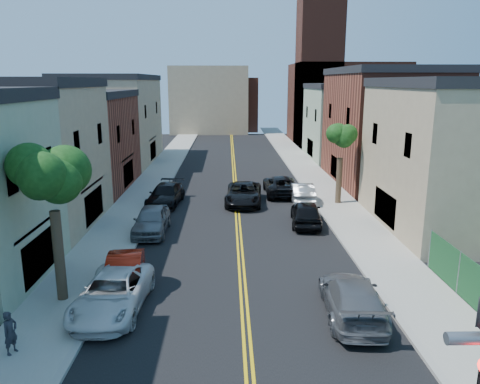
{
  "coord_description": "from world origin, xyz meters",
  "views": [
    {
      "loc": [
        -0.67,
        -4.8,
        9.37
      ],
      "look_at": [
        0.15,
        25.98,
        2.0
      ],
      "focal_mm": 34.74,
      "sensor_mm": 36.0,
      "label": 1
    }
  ],
  "objects": [
    {
      "name": "dark_car_right_far",
      "position": [
        3.8,
        33.34,
        0.81
      ],
      "size": [
        2.71,
        5.83,
        1.62
      ],
      "primitive_type": "imported",
      "rotation": [
        0.0,
        0.0,
        3.15
      ],
      "color": "black",
      "rests_on": "ground"
    },
    {
      "name": "bldg_right_brick",
      "position": [
        14.0,
        38.0,
        5.0
      ],
      "size": [
        9.0,
        14.0,
        10.0
      ],
      "primitive_type": "cube",
      "color": "brown",
      "rests_on": "ground"
    },
    {
      "name": "grey_car_right",
      "position": [
        4.35,
        12.4,
        0.8
      ],
      "size": [
        2.65,
        5.67,
        1.6
      ],
      "primitive_type": "imported",
      "rotation": [
        0.0,
        0.0,
        3.07
      ],
      "color": "#505357",
      "rests_on": "ground"
    },
    {
      "name": "sidewalk_left",
      "position": [
        -7.9,
        40.0,
        0.07
      ],
      "size": [
        3.2,
        100.0,
        0.15
      ],
      "primitive_type": "cube",
      "color": "gray",
      "rests_on": "ground"
    },
    {
      "name": "backdrop_center",
      "position": [
        0.0,
        86.0,
        5.0
      ],
      "size": [
        10.0,
        8.0,
        10.0
      ],
      "primitive_type": "cube",
      "color": "brown",
      "rests_on": "ground"
    },
    {
      "name": "black_car_right",
      "position": [
        4.53,
        24.8,
        0.82
      ],
      "size": [
        2.41,
        4.98,
        1.64
      ],
      "primitive_type": "imported",
      "rotation": [
        0.0,
        0.0,
        3.04
      ],
      "color": "black",
      "rests_on": "ground"
    },
    {
      "name": "white_pickup",
      "position": [
        -5.5,
        13.12,
        0.78
      ],
      "size": [
        2.85,
        5.71,
        1.55
      ],
      "primitive_type": "imported",
      "rotation": [
        0.0,
        0.0,
        -0.05
      ],
      "color": "silver",
      "rests_on": "ground"
    },
    {
      "name": "black_car_left",
      "position": [
        -5.5,
        30.22,
        0.8
      ],
      "size": [
        2.81,
        5.74,
        1.61
      ],
      "primitive_type": "imported",
      "rotation": [
        0.0,
        0.0,
        -0.1
      ],
      "color": "black",
      "rests_on": "ground"
    },
    {
      "name": "tree_right_far",
      "position": [
        7.92,
        30.01,
        5.76
      ],
      "size": [
        4.4,
        4.4,
        8.03
      ],
      "color": "#3D301E",
      "rests_on": "sidewalk_right"
    },
    {
      "name": "bldg_right_palegrn",
      "position": [
        14.0,
        52.0,
        4.25
      ],
      "size": [
        9.0,
        12.0,
        8.5
      ],
      "primitive_type": "cube",
      "color": "gray",
      "rests_on": "ground"
    },
    {
      "name": "curb_right",
      "position": [
        6.15,
        40.0,
        0.07
      ],
      "size": [
        0.3,
        100.0,
        0.15
      ],
      "primitive_type": "cube",
      "color": "gray",
      "rests_on": "ground"
    },
    {
      "name": "bldg_right_tan",
      "position": [
        14.0,
        24.0,
        4.5
      ],
      "size": [
        9.0,
        12.0,
        9.0
      ],
      "primitive_type": "cube",
      "color": "#998466",
      "rests_on": "ground"
    },
    {
      "name": "tree_left_mid",
      "position": [
        -7.88,
        14.01,
        6.58
      ],
      "size": [
        5.2,
        5.2,
        9.29
      ],
      "color": "#3D301E",
      "rests_on": "sidewalk_left"
    },
    {
      "name": "church",
      "position": [
        16.33,
        67.07,
        7.24
      ],
      "size": [
        16.2,
        14.2,
        22.6
      ],
      "color": "#4C2319",
      "rests_on": "ground"
    },
    {
      "name": "sidewalk_right",
      "position": [
        7.9,
        40.0,
        0.07
      ],
      "size": [
        3.2,
        100.0,
        0.15
      ],
      "primitive_type": "cube",
      "color": "gray",
      "rests_on": "ground"
    },
    {
      "name": "curb_left",
      "position": [
        -6.15,
        40.0,
        0.07
      ],
      "size": [
        0.3,
        100.0,
        0.15
      ],
      "primitive_type": "cube",
      "color": "gray",
      "rests_on": "ground"
    },
    {
      "name": "silver_car_right",
      "position": [
        5.18,
        30.78,
        0.78
      ],
      "size": [
        1.79,
        4.8,
        1.57
      ],
      "primitive_type": "imported",
      "rotation": [
        0.0,
        0.0,
        3.11
      ],
      "color": "#929498",
      "rests_on": "ground"
    },
    {
      "name": "bldg_left_tan_far",
      "position": [
        -14.0,
        50.0,
        4.75
      ],
      "size": [
        9.0,
        16.0,
        9.5
      ],
      "primitive_type": "cube",
      "color": "#998466",
      "rests_on": "ground"
    },
    {
      "name": "bldg_left_tan_near",
      "position": [
        -14.0,
        25.0,
        4.5
      ],
      "size": [
        9.0,
        10.0,
        9.0
      ],
      "primitive_type": "cube",
      "color": "#998466",
      "rests_on": "ground"
    },
    {
      "name": "bldg_left_brick",
      "position": [
        -14.0,
        36.0,
        4.0
      ],
      "size": [
        9.0,
        12.0,
        8.0
      ],
      "primitive_type": "cube",
      "color": "brown",
      "rests_on": "ground"
    },
    {
      "name": "pedestrian_left",
      "position": [
        -8.21,
        9.82,
        0.93
      ],
      "size": [
        0.55,
        0.66,
        1.56
      ],
      "primitive_type": "imported",
      "rotation": [
        0.0,
        0.0,
        1.22
      ],
      "color": "#23242A",
      "rests_on": "sidewalk_left"
    },
    {
      "name": "grey_car_left",
      "position": [
        -5.5,
        23.34,
        0.85
      ],
      "size": [
        2.02,
        5.01,
        1.7
      ],
      "primitive_type": "imported",
      "rotation": [
        0.0,
        0.0,
        -0.0
      ],
      "color": "slate",
      "rests_on": "ground"
    },
    {
      "name": "black_suv_lane",
      "position": [
        0.55,
        30.39,
        0.82
      ],
      "size": [
        3.11,
        6.04,
        1.63
      ],
      "primitive_type": "imported",
      "rotation": [
        0.0,
        0.0,
        -0.07
      ],
      "color": "black",
      "rests_on": "ground"
    },
    {
      "name": "red_sedan",
      "position": [
        -5.5,
        15.37,
        0.75
      ],
      "size": [
        2.07,
        4.69,
        1.5
      ],
      "primitive_type": "imported",
      "rotation": [
        0.0,
        0.0,
        0.11
      ],
      "color": "#B21D0B",
      "rests_on": "ground"
    },
    {
      "name": "backdrop_left",
      "position": [
        -4.0,
        82.0,
        6.0
      ],
      "size": [
        14.0,
        8.0,
        12.0
      ],
      "primitive_type": "cube",
      "color": "#998466",
      "rests_on": "ground"
    }
  ]
}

